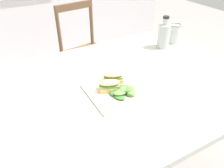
{
  "coord_description": "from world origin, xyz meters",
  "views": [
    {
      "loc": [
        -0.36,
        -0.78,
        1.33
      ],
      "look_at": [
        0.05,
        -0.02,
        0.76
      ],
      "focal_mm": 35.16,
      "sensor_mm": 36.0,
      "label": 1
    }
  ],
  "objects_px": {
    "chair_wooden_far": "(85,53)",
    "fork_on_napkin": "(65,100)",
    "plate_lunch": "(116,91)",
    "sandwich_half_front": "(109,85)",
    "dining_table": "(119,101)",
    "bottle_cold_brew": "(164,37)",
    "mason_jar_iced_tea": "(174,34)",
    "sandwich_half_back": "(113,77)"
  },
  "relations": [
    {
      "from": "plate_lunch",
      "to": "fork_on_napkin",
      "type": "xyz_separation_m",
      "value": [
        -0.23,
        0.05,
        0.0
      ]
    },
    {
      "from": "plate_lunch",
      "to": "fork_on_napkin",
      "type": "relative_size",
      "value": 1.39
    },
    {
      "from": "chair_wooden_far",
      "to": "plate_lunch",
      "type": "relative_size",
      "value": 3.37
    },
    {
      "from": "dining_table",
      "to": "sandwich_half_back",
      "type": "height_order",
      "value": "sandwich_half_back"
    },
    {
      "from": "sandwich_half_front",
      "to": "bottle_cold_brew",
      "type": "height_order",
      "value": "bottle_cold_brew"
    },
    {
      "from": "bottle_cold_brew",
      "to": "mason_jar_iced_tea",
      "type": "distance_m",
      "value": 0.12
    },
    {
      "from": "plate_lunch",
      "to": "chair_wooden_far",
      "type": "bearing_deg",
      "value": 75.76
    },
    {
      "from": "sandwich_half_front",
      "to": "chair_wooden_far",
      "type": "bearing_deg",
      "value": 74.07
    },
    {
      "from": "plate_lunch",
      "to": "mason_jar_iced_tea",
      "type": "distance_m",
      "value": 0.7
    },
    {
      "from": "sandwich_half_front",
      "to": "bottle_cold_brew",
      "type": "relative_size",
      "value": 0.52
    },
    {
      "from": "fork_on_napkin",
      "to": "plate_lunch",
      "type": "bearing_deg",
      "value": -11.24
    },
    {
      "from": "plate_lunch",
      "to": "mason_jar_iced_tea",
      "type": "bearing_deg",
      "value": 26.58
    },
    {
      "from": "sandwich_half_back",
      "to": "mason_jar_iced_tea",
      "type": "bearing_deg",
      "value": 22.09
    },
    {
      "from": "plate_lunch",
      "to": "sandwich_half_front",
      "type": "distance_m",
      "value": 0.05
    },
    {
      "from": "plate_lunch",
      "to": "sandwich_half_back",
      "type": "bearing_deg",
      "value": 72.93
    },
    {
      "from": "fork_on_napkin",
      "to": "bottle_cold_brew",
      "type": "relative_size",
      "value": 0.92
    },
    {
      "from": "chair_wooden_far",
      "to": "sandwich_half_back",
      "type": "bearing_deg",
      "value": -104.04
    },
    {
      "from": "dining_table",
      "to": "mason_jar_iced_tea",
      "type": "distance_m",
      "value": 0.65
    },
    {
      "from": "fork_on_napkin",
      "to": "sandwich_half_back",
      "type": "bearing_deg",
      "value": 4.83
    },
    {
      "from": "sandwich_half_back",
      "to": "mason_jar_iced_tea",
      "type": "distance_m",
      "value": 0.65
    },
    {
      "from": "mason_jar_iced_tea",
      "to": "dining_table",
      "type": "bearing_deg",
      "value": -156.15
    },
    {
      "from": "mason_jar_iced_tea",
      "to": "fork_on_napkin",
      "type": "bearing_deg",
      "value": -162.72
    },
    {
      "from": "bottle_cold_brew",
      "to": "dining_table",
      "type": "bearing_deg",
      "value": -153.69
    },
    {
      "from": "chair_wooden_far",
      "to": "sandwich_half_front",
      "type": "relative_size",
      "value": 8.34
    },
    {
      "from": "dining_table",
      "to": "plate_lunch",
      "type": "height_order",
      "value": "plate_lunch"
    },
    {
      "from": "chair_wooden_far",
      "to": "fork_on_napkin",
      "type": "xyz_separation_m",
      "value": [
        -0.49,
        -0.98,
        0.3
      ]
    },
    {
      "from": "chair_wooden_far",
      "to": "plate_lunch",
      "type": "distance_m",
      "value": 1.1
    },
    {
      "from": "dining_table",
      "to": "sandwich_half_back",
      "type": "bearing_deg",
      "value": 164.41
    },
    {
      "from": "sandwich_half_front",
      "to": "fork_on_napkin",
      "type": "relative_size",
      "value": 0.56
    },
    {
      "from": "chair_wooden_far",
      "to": "fork_on_napkin",
      "type": "relative_size",
      "value": 4.68
    },
    {
      "from": "dining_table",
      "to": "mason_jar_iced_tea",
      "type": "xyz_separation_m",
      "value": [
        0.57,
        0.25,
        0.17
      ]
    },
    {
      "from": "dining_table",
      "to": "bottle_cold_brew",
      "type": "xyz_separation_m",
      "value": [
        0.46,
        0.23,
        0.19
      ]
    },
    {
      "from": "fork_on_napkin",
      "to": "bottle_cold_brew",
      "type": "distance_m",
      "value": 0.78
    },
    {
      "from": "sandwich_half_front",
      "to": "sandwich_half_back",
      "type": "height_order",
      "value": "same"
    },
    {
      "from": "dining_table",
      "to": "chair_wooden_far",
      "type": "bearing_deg",
      "value": 77.78
    },
    {
      "from": "chair_wooden_far",
      "to": "sandwich_half_back",
      "type": "relative_size",
      "value": 8.34
    },
    {
      "from": "mason_jar_iced_tea",
      "to": "sandwich_half_back",
      "type": "bearing_deg",
      "value": -157.91
    },
    {
      "from": "dining_table",
      "to": "bottle_cold_brew",
      "type": "relative_size",
      "value": 6.53
    },
    {
      "from": "bottle_cold_brew",
      "to": "fork_on_napkin",
      "type": "bearing_deg",
      "value": -162.12
    },
    {
      "from": "sandwich_half_front",
      "to": "sandwich_half_back",
      "type": "relative_size",
      "value": 1.0
    },
    {
      "from": "mason_jar_iced_tea",
      "to": "bottle_cold_brew",
      "type": "bearing_deg",
      "value": -166.58
    },
    {
      "from": "sandwich_half_back",
      "to": "sandwich_half_front",
      "type": "bearing_deg",
      "value": -131.87
    }
  ]
}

